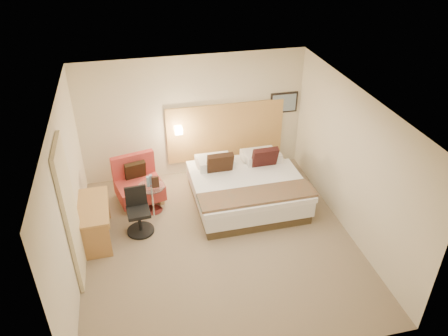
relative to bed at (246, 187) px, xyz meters
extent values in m
cube|color=#7C6B54|center=(-0.81, -1.11, -0.35)|extent=(4.80, 5.00, 0.02)
cube|color=white|center=(-0.81, -1.11, 2.37)|extent=(4.80, 5.00, 0.02)
cube|color=beige|center=(-0.81, 1.40, 1.01)|extent=(4.80, 0.02, 2.70)
cube|color=beige|center=(-0.81, -3.62, 1.01)|extent=(4.80, 0.02, 2.70)
cube|color=beige|center=(-3.22, -1.11, 1.01)|extent=(0.02, 5.00, 2.70)
cube|color=beige|center=(1.60, -1.11, 1.01)|extent=(0.02, 5.00, 2.70)
cube|color=tan|center=(-0.11, 1.36, 0.61)|extent=(2.60, 0.04, 1.30)
cube|color=black|center=(1.21, 1.37, 1.16)|extent=(0.62, 0.03, 0.47)
cube|color=gray|center=(1.21, 1.35, 1.16)|extent=(0.54, 0.01, 0.39)
cylinder|color=silver|center=(-1.16, 1.31, 0.81)|extent=(0.02, 0.12, 0.02)
cube|color=#F3E2BE|center=(-1.16, 1.25, 0.81)|extent=(0.15, 0.15, 0.15)
cube|color=beige|center=(-3.17, -1.36, 0.88)|extent=(0.06, 0.90, 2.42)
cylinder|color=#88B4D2|center=(-1.93, 0.10, 0.36)|extent=(0.06, 0.06, 0.21)
cylinder|color=#85A7CE|center=(-1.87, 0.15, 0.36)|extent=(0.06, 0.06, 0.21)
cube|color=#341E15|center=(-1.79, 0.04, 0.37)|extent=(0.14, 0.05, 0.24)
cube|color=#423421|center=(0.00, 0.00, -0.25)|extent=(2.06, 2.06, 0.19)
cube|color=white|center=(0.00, 0.00, 0.00)|extent=(2.12, 2.12, 0.31)
cube|color=white|center=(0.00, -0.30, 0.21)|extent=(2.18, 1.54, 0.10)
cube|color=silver|center=(-0.51, 0.76, 0.25)|extent=(0.74, 0.41, 0.19)
cube|color=silver|center=(0.49, 0.78, 0.25)|extent=(0.74, 0.41, 0.19)
cube|color=white|center=(-0.51, 0.49, 0.36)|extent=(0.74, 0.41, 0.19)
cube|color=silver|center=(0.49, 0.51, 0.36)|extent=(0.74, 0.41, 0.19)
cube|color=black|center=(-0.48, 0.28, 0.44)|extent=(0.53, 0.29, 0.54)
cube|color=black|center=(0.47, 0.30, 0.44)|extent=(0.53, 0.29, 0.54)
cube|color=#B85825|center=(0.01, -0.72, 0.29)|extent=(2.21, 0.61, 0.05)
cube|color=#A6664E|center=(-2.37, 0.13, -0.29)|extent=(0.11, 0.11, 0.11)
cube|color=tan|center=(-1.69, 0.29, -0.29)|extent=(0.11, 0.11, 0.11)
cube|color=#AF7952|center=(-2.52, 0.73, -0.29)|extent=(0.11, 0.11, 0.11)
cube|color=#B87557|center=(-1.83, 0.89, -0.29)|extent=(0.11, 0.11, 0.11)
cube|color=#A2312B|center=(-2.10, 0.51, -0.07)|extent=(1.04, 0.95, 0.33)
cube|color=#B63531|center=(-2.18, 0.82, 0.34)|extent=(0.89, 0.33, 0.50)
cube|color=black|center=(-2.15, 0.70, 0.26)|extent=(0.46, 0.30, 0.43)
cylinder|color=silver|center=(-1.88, 0.09, -0.33)|extent=(0.36, 0.36, 0.02)
cylinder|color=white|center=(-1.88, 0.09, -0.04)|extent=(0.04, 0.04, 0.56)
cylinder|color=white|center=(-1.88, 0.09, 0.25)|extent=(0.54, 0.54, 0.01)
cube|color=#B28245|center=(-2.94, -0.51, 0.37)|extent=(0.57, 1.19, 0.04)
cube|color=#A77641|center=(-2.93, -1.05, 0.01)|extent=(0.49, 0.05, 0.70)
cube|color=#A67241|center=(-2.96, 0.04, 0.01)|extent=(0.49, 0.05, 0.70)
cube|color=#B58A47|center=(-2.89, -0.50, 0.29)|extent=(0.47, 1.11, 0.10)
cylinder|color=black|center=(-2.17, -0.50, -0.31)|extent=(0.54, 0.54, 0.04)
cylinder|color=black|center=(-2.17, -0.50, -0.10)|extent=(0.06, 0.06, 0.39)
cube|color=black|center=(-2.17, -0.50, 0.11)|extent=(0.44, 0.44, 0.07)
cube|color=black|center=(-2.18, -0.32, 0.36)|extent=(0.39, 0.08, 0.41)
camera|label=1|loc=(-2.08, -7.03, 4.96)|focal=35.00mm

